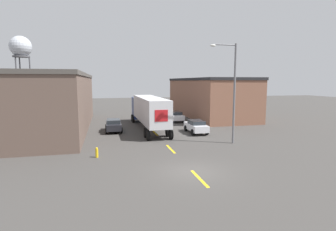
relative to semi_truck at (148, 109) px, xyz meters
The scene contains 11 objects.
ground_plane 16.60m from the semi_truck, 88.82° to the right, with size 160.00×160.00×0.00m, color #3D3A38.
road_centerline 10.66m from the semi_truck, 88.13° to the right, with size 0.20×17.59×0.01m.
warehouse_left 13.60m from the semi_truck, 168.84° to the left, with size 12.09×25.54×6.92m.
warehouse_right 15.77m from the semi_truck, 39.52° to the left, with size 8.42×21.80×6.50m.
semi_truck is the anchor object (origin of this frame).
parked_car_right_mid 6.60m from the semi_truck, 38.77° to the right, with size 1.93×4.16×1.49m.
parked_car_right_far 7.37m from the semi_truck, 46.07° to the left, with size 1.93×4.16×1.49m.
parked_car_left_far 4.70m from the semi_truck, 168.35° to the right, with size 1.93×4.16×1.49m.
water_tower 39.08m from the semi_truck, 126.34° to the left, with size 4.43×4.43×15.49m.
street_lamp 11.98m from the semi_truck, 56.14° to the right, with size 2.65×0.32×9.43m.
fire_hydrant 13.14m from the semi_truck, 117.29° to the right, with size 0.22×0.22×0.81m.
Camera 1 is at (-5.52, -15.92, 5.96)m, focal length 28.00 mm.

